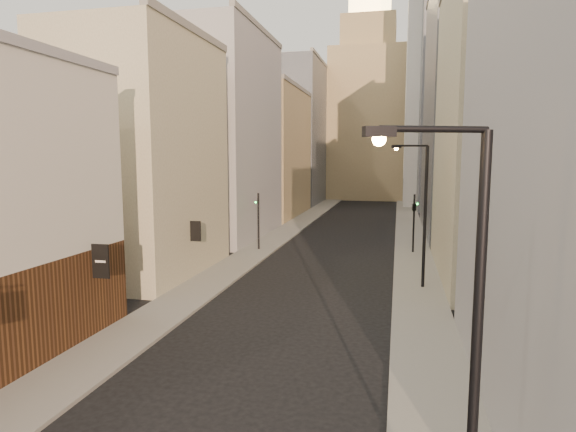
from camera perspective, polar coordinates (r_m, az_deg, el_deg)
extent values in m
cube|color=gray|center=(60.68, 1.73, -0.55)|extent=(3.00, 140.00, 0.15)
cube|color=gray|center=(59.57, 14.10, -0.90)|extent=(3.00, 140.00, 0.15)
cube|color=black|center=(22.34, -21.33, -5.02)|extent=(0.80, 0.08, 1.50)
cube|color=black|center=(31.00, -10.90, -1.77)|extent=(0.70, 0.08, 1.30)
cube|color=tan|center=(34.56, -16.93, 6.60)|extent=(8.00, 12.00, 16.00)
cube|color=#9D9DA2|center=(49.13, -7.62, 9.22)|extent=(8.00, 16.00, 20.00)
cube|color=tan|center=(66.27, -2.10, 7.40)|extent=(8.00, 18.00, 17.00)
cube|color=gray|center=(85.83, 1.39, 9.65)|extent=(8.00, 20.00, 24.00)
cube|color=tan|center=(34.75, 24.64, 9.57)|extent=(8.00, 16.00, 20.00)
cube|color=gray|center=(54.67, 20.51, 11.76)|extent=(8.00, 20.00, 26.00)
cube|color=gray|center=(84.72, 22.52, 18.04)|extent=(20.00, 22.00, 50.00)
cube|color=tan|center=(96.39, 9.38, 10.47)|extent=(14.00, 14.00, 28.00)
cube|color=tan|center=(98.90, 9.59, 20.34)|extent=(10.00, 10.00, 6.00)
cylinder|color=#FFCC72|center=(100.32, 9.66, 23.40)|extent=(8.00, 8.00, 5.00)
cube|color=silver|center=(82.64, 16.63, 12.95)|extent=(8.00, 8.00, 34.00)
cylinder|color=black|center=(9.63, 21.31, -16.80)|extent=(0.19, 0.19, 8.53)
cylinder|color=black|center=(8.40, 16.96, 9.82)|extent=(1.80, 0.81, 0.11)
cube|color=black|center=(8.03, 10.76, 9.80)|extent=(0.56, 0.39, 0.17)
sphere|color=#FFA33F|center=(8.03, 10.74, 8.92)|extent=(0.23, 0.23, 0.23)
cylinder|color=black|center=(30.18, 15.93, -0.31)|extent=(0.19, 0.19, 8.73)
cylinder|color=black|center=(29.56, 14.49, 8.07)|extent=(1.84, 0.83, 0.12)
cube|color=black|center=(29.19, 12.72, 8.04)|extent=(0.57, 0.40, 0.17)
sphere|color=#FFA33F|center=(29.19, 12.72, 7.80)|extent=(0.23, 0.23, 0.23)
cylinder|color=black|center=(41.44, -3.51, -0.71)|extent=(0.16, 0.16, 5.00)
imported|color=black|center=(41.24, -3.53, 1.63)|extent=(0.45, 0.45, 1.10)
sphere|color=#19E533|center=(41.32, -3.86, 1.63)|extent=(0.16, 0.16, 0.16)
cylinder|color=black|center=(41.35, 14.67, -0.95)|extent=(0.16, 0.16, 5.00)
imported|color=black|center=(41.16, 14.74, 1.40)|extent=(0.71, 0.71, 1.27)
sphere|color=#19E533|center=(41.17, 15.09, 1.39)|extent=(0.16, 0.16, 0.16)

